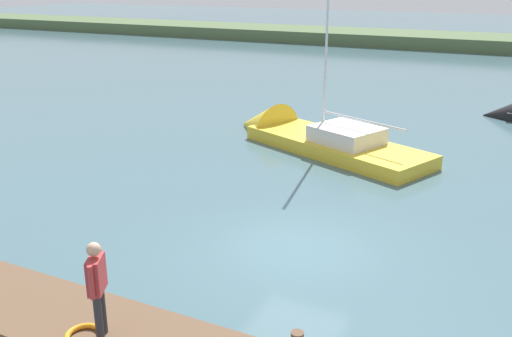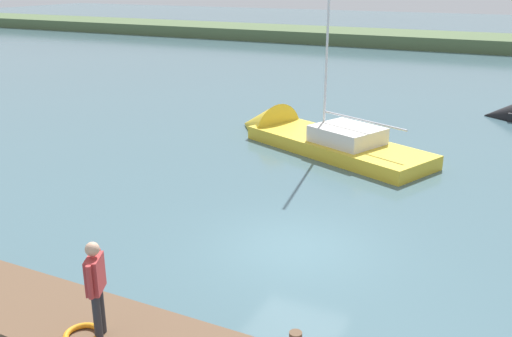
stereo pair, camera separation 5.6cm
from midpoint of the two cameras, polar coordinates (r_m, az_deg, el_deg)
The scene contains 5 objects.
ground_plane at distance 14.78m, azimuth 3.94°, elevation -7.93°, with size 200.00×200.00×0.00m, color #42606B.
far_shoreline at distance 58.91m, azimuth 21.67°, elevation 11.13°, with size 180.00×8.00×2.40m, color #4C603D.
life_ring_buoy at distance 10.57m, azimuth -17.10°, elevation -15.75°, with size 0.66×0.66×0.10m, color orange.
sailboat_inner_slip at distance 23.82m, azimuth 4.53°, elevation 3.00°, with size 9.89×6.17×10.00m.
person_on_dock at distance 10.01m, azimuth -15.88°, elevation -11.02°, with size 0.41×0.61×1.78m.
Camera 1 is at (-4.88, 12.26, 6.67)m, focal length 39.71 mm.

